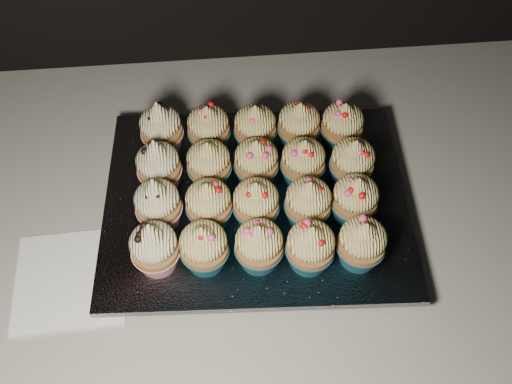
% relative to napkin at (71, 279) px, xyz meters
% --- Properties ---
extents(cabinet, '(2.40, 0.60, 0.86)m').
position_rel_napkin_xyz_m(cabinet, '(0.18, 0.12, -0.47)').
color(cabinet, black).
rests_on(cabinet, ground).
extents(worktop, '(2.44, 0.64, 0.04)m').
position_rel_napkin_xyz_m(worktop, '(0.18, 0.12, -0.02)').
color(worktop, beige).
rests_on(worktop, cabinet).
extents(napkin, '(0.15, 0.15, 0.00)m').
position_rel_napkin_xyz_m(napkin, '(0.00, 0.00, 0.00)').
color(napkin, white).
rests_on(napkin, worktop).
extents(baking_tray, '(0.41, 0.32, 0.02)m').
position_rel_napkin_xyz_m(baking_tray, '(0.26, 0.09, 0.01)').
color(baking_tray, black).
rests_on(baking_tray, worktop).
extents(foil_lining, '(0.45, 0.36, 0.01)m').
position_rel_napkin_xyz_m(foil_lining, '(0.26, 0.09, 0.03)').
color(foil_lining, silver).
rests_on(foil_lining, baking_tray).
extents(cupcake_0, '(0.06, 0.06, 0.10)m').
position_rel_napkin_xyz_m(cupcake_0, '(0.12, -0.00, 0.07)').
color(cupcake_0, '#AF181C').
rests_on(cupcake_0, foil_lining).
extents(cupcake_1, '(0.06, 0.06, 0.08)m').
position_rel_napkin_xyz_m(cupcake_1, '(0.19, -0.01, 0.07)').
color(cupcake_1, '#17596D').
rests_on(cupcake_1, foil_lining).
extents(cupcake_2, '(0.06, 0.06, 0.08)m').
position_rel_napkin_xyz_m(cupcake_2, '(0.26, -0.01, 0.07)').
color(cupcake_2, '#17596D').
rests_on(cupcake_2, foil_lining).
extents(cupcake_3, '(0.06, 0.06, 0.08)m').
position_rel_napkin_xyz_m(cupcake_3, '(0.32, -0.02, 0.07)').
color(cupcake_3, '#17596D').
rests_on(cupcake_3, foil_lining).
extents(cupcake_4, '(0.06, 0.06, 0.08)m').
position_rel_napkin_xyz_m(cupcake_4, '(0.39, -0.02, 0.07)').
color(cupcake_4, '#17596D').
rests_on(cupcake_4, foil_lining).
extents(cupcake_5, '(0.06, 0.06, 0.10)m').
position_rel_napkin_xyz_m(cupcake_5, '(0.13, 0.06, 0.07)').
color(cupcake_5, '#AF181C').
rests_on(cupcake_5, foil_lining).
extents(cupcake_6, '(0.06, 0.06, 0.08)m').
position_rel_napkin_xyz_m(cupcake_6, '(0.19, 0.06, 0.07)').
color(cupcake_6, '#17596D').
rests_on(cupcake_6, foil_lining).
extents(cupcake_7, '(0.06, 0.06, 0.08)m').
position_rel_napkin_xyz_m(cupcake_7, '(0.26, 0.05, 0.07)').
color(cupcake_7, '#17596D').
rests_on(cupcake_7, foil_lining).
extents(cupcake_8, '(0.06, 0.06, 0.08)m').
position_rel_napkin_xyz_m(cupcake_8, '(0.33, 0.05, 0.07)').
color(cupcake_8, '#17596D').
rests_on(cupcake_8, foil_lining).
extents(cupcake_9, '(0.06, 0.06, 0.08)m').
position_rel_napkin_xyz_m(cupcake_9, '(0.39, 0.05, 0.07)').
color(cupcake_9, '#17596D').
rests_on(cupcake_9, foil_lining).
extents(cupcake_10, '(0.06, 0.06, 0.10)m').
position_rel_napkin_xyz_m(cupcake_10, '(0.13, 0.13, 0.07)').
color(cupcake_10, '#AF181C').
rests_on(cupcake_10, foil_lining).
extents(cupcake_11, '(0.06, 0.06, 0.08)m').
position_rel_napkin_xyz_m(cupcake_11, '(0.20, 0.13, 0.07)').
color(cupcake_11, '#17596D').
rests_on(cupcake_11, foil_lining).
extents(cupcake_12, '(0.06, 0.06, 0.08)m').
position_rel_napkin_xyz_m(cupcake_12, '(0.26, 0.12, 0.07)').
color(cupcake_12, '#17596D').
rests_on(cupcake_12, foil_lining).
extents(cupcake_13, '(0.06, 0.06, 0.08)m').
position_rel_napkin_xyz_m(cupcake_13, '(0.33, 0.12, 0.07)').
color(cupcake_13, '#17596D').
rests_on(cupcake_13, foil_lining).
extents(cupcake_14, '(0.06, 0.06, 0.08)m').
position_rel_napkin_xyz_m(cupcake_14, '(0.40, 0.11, 0.07)').
color(cupcake_14, '#17596D').
rests_on(cupcake_14, foil_lining).
extents(cupcake_15, '(0.06, 0.06, 0.10)m').
position_rel_napkin_xyz_m(cupcake_15, '(0.13, 0.20, 0.07)').
color(cupcake_15, '#AF181C').
rests_on(cupcake_15, foil_lining).
extents(cupcake_16, '(0.06, 0.06, 0.08)m').
position_rel_napkin_xyz_m(cupcake_16, '(0.20, 0.19, 0.07)').
color(cupcake_16, '#17596D').
rests_on(cupcake_16, foil_lining).
extents(cupcake_17, '(0.06, 0.06, 0.08)m').
position_rel_napkin_xyz_m(cupcake_17, '(0.27, 0.19, 0.07)').
color(cupcake_17, '#17596D').
rests_on(cupcake_17, foil_lining).
extents(cupcake_18, '(0.06, 0.06, 0.08)m').
position_rel_napkin_xyz_m(cupcake_18, '(0.33, 0.19, 0.07)').
color(cupcake_18, '#17596D').
rests_on(cupcake_18, foil_lining).
extents(cupcake_19, '(0.06, 0.06, 0.08)m').
position_rel_napkin_xyz_m(cupcake_19, '(0.40, 0.18, 0.07)').
color(cupcake_19, '#17596D').
rests_on(cupcake_19, foil_lining).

